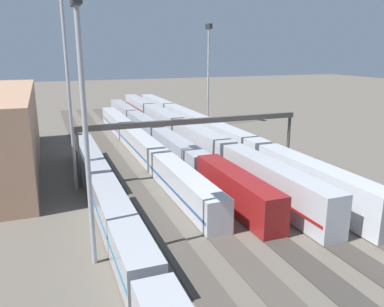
{
  "coord_description": "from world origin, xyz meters",
  "views": [
    {
      "loc": [
        -59.2,
        20.7,
        18.7
      ],
      "look_at": [
        -2.68,
        -0.88,
        2.5
      ],
      "focal_mm": 36.1,
      "sensor_mm": 36.0,
      "label": 1
    }
  ],
  "objects": [
    {
      "name": "track_bed_2",
      "position": [
        0.0,
        -5.0,
        0.06
      ],
      "size": [
        140.0,
        2.8,
        0.12
      ],
      "primitive_type": "cube",
      "color": "#3D3833",
      "rests_on": "ground_plane"
    },
    {
      "name": "train_on_track_3",
      "position": [
        15.23,
        0.0,
        2.09
      ],
      "size": [
        90.6,
        3.0,
        4.4
      ],
      "color": "maroon",
      "rests_on": "ground_plane"
    },
    {
      "name": "light_mast_0",
      "position": [
        30.28,
        -17.78,
        16.05
      ],
      "size": [
        2.8,
        0.7,
        24.87
      ],
      "color": "#9EA0A5",
      "rests_on": "ground_plane"
    },
    {
      "name": "track_bed_1",
      "position": [
        0.0,
        -10.0,
        0.06
      ],
      "size": [
        140.0,
        2.8,
        0.12
      ],
      "primitive_type": "cube",
      "color": "#4C443D",
      "rests_on": "ground_plane"
    },
    {
      "name": "signal_gantry",
      "position": [
        -5.81,
        0.0,
        7.65
      ],
      "size": [
        0.7,
        35.0,
        8.8
      ],
      "color": "#4C4742",
      "rests_on": "ground_plane"
    },
    {
      "name": "light_mast_1",
      "position": [
        -6.42,
        17.68,
        18.99
      ],
      "size": [
        2.8,
        0.7,
        30.26
      ],
      "color": "#9EA0A5",
      "rests_on": "ground_plane"
    },
    {
      "name": "ground_plane",
      "position": [
        0.0,
        0.0,
        0.0
      ],
      "size": [
        400.0,
        400.0,
        0.0
      ],
      "primitive_type": "plane",
      "color": "#60594F"
    },
    {
      "name": "light_mast_3",
      "position": [
        -26.74,
        17.78,
        15.15
      ],
      "size": [
        2.8,
        0.7,
        23.23
      ],
      "color": "#9EA0A5",
      "rests_on": "ground_plane"
    },
    {
      "name": "track_bed_5",
      "position": [
        0.0,
        10.0,
        0.06
      ],
      "size": [
        140.0,
        2.8,
        0.12
      ],
      "primitive_type": "cube",
      "color": "#4C443D",
      "rests_on": "ground_plane"
    },
    {
      "name": "train_on_track_6",
      "position": [
        -24.02,
        15.0,
        1.99
      ],
      "size": [
        71.4,
        3.06,
        3.8
      ],
      "color": "#A8AAB2",
      "rests_on": "ground_plane"
    },
    {
      "name": "train_on_track_2",
      "position": [
        15.85,
        -5.0,
        2.6
      ],
      "size": [
        95.6,
        3.06,
        5.0
      ],
      "color": "#B7BABF",
      "rests_on": "ground_plane"
    },
    {
      "name": "track_bed_4",
      "position": [
        0.0,
        5.0,
        0.06
      ],
      "size": [
        140.0,
        2.8,
        0.12
      ],
      "primitive_type": "cube",
      "color": "#4C443D",
      "rests_on": "ground_plane"
    },
    {
      "name": "track_bed_0",
      "position": [
        0.0,
        -15.0,
        0.06
      ],
      "size": [
        140.0,
        2.8,
        0.12
      ],
      "primitive_type": "cube",
      "color": "#3D3833",
      "rests_on": "ground_plane"
    },
    {
      "name": "train_on_track_1",
      "position": [
        1.92,
        -10.0,
        2.62
      ],
      "size": [
        119.8,
        3.0,
        5.0
      ],
      "color": "silver",
      "rests_on": "ground_plane"
    },
    {
      "name": "train_on_track_4",
      "position": [
        9.39,
        5.0,
        1.98
      ],
      "size": [
        71.4,
        3.06,
        3.8
      ],
      "color": "silver",
      "rests_on": "ground_plane"
    },
    {
      "name": "track_bed_6",
      "position": [
        0.0,
        15.0,
        0.06
      ],
      "size": [
        140.0,
        2.8,
        0.12
      ],
      "primitive_type": "cube",
      "color": "#4C443D",
      "rests_on": "ground_plane"
    },
    {
      "name": "track_bed_3",
      "position": [
        0.0,
        0.0,
        0.06
      ],
      "size": [
        140.0,
        2.8,
        0.12
      ],
      "primitive_type": "cube",
      "color": "#3D3833",
      "rests_on": "ground_plane"
    }
  ]
}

